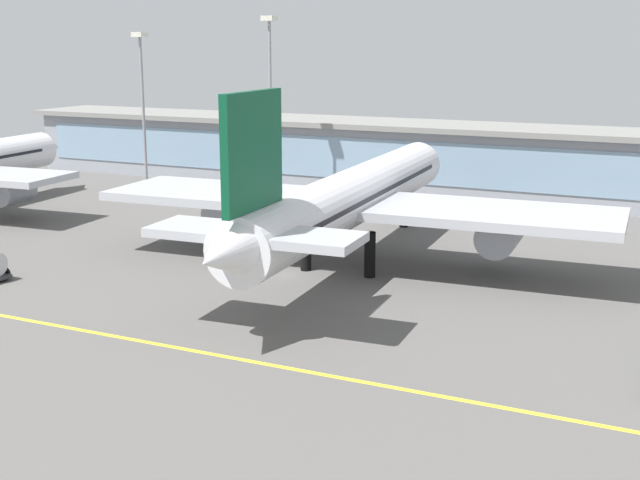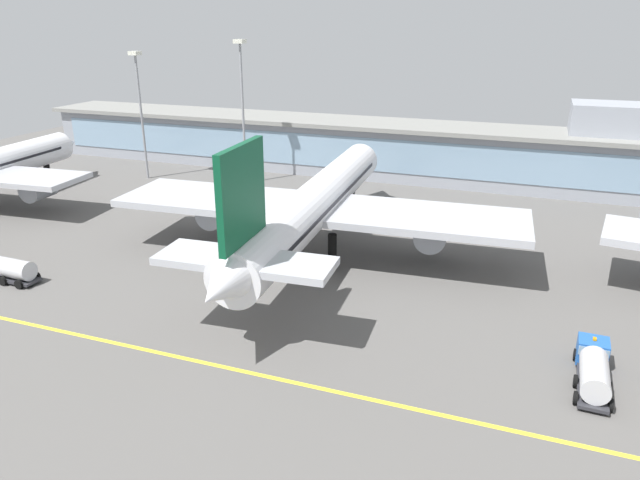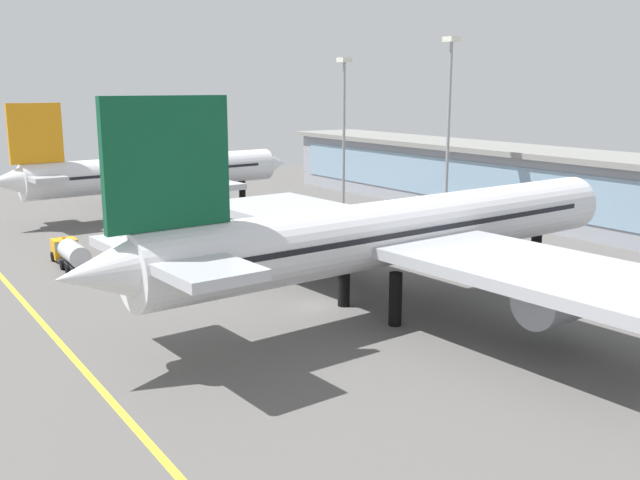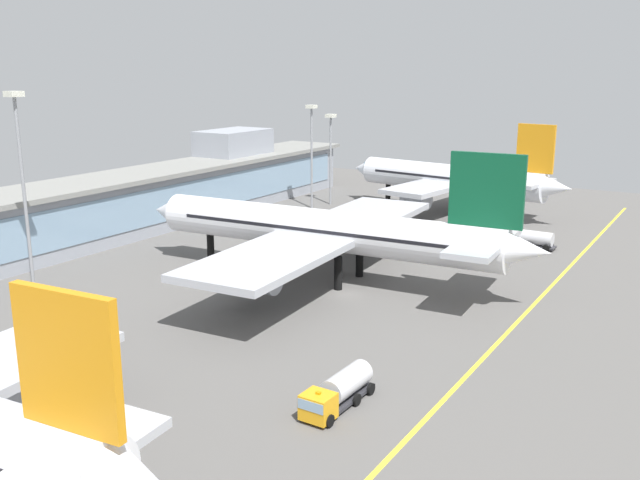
% 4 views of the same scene
% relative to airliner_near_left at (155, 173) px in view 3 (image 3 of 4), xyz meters
% --- Properties ---
extents(ground_plane, '(202.17, 202.17, 0.00)m').
position_rel_airliner_near_left_xyz_m(ground_plane, '(54.02, -5.62, -6.32)').
color(ground_plane, '#5B5956').
extents(taxiway_centreline_stripe, '(161.73, 0.50, 0.01)m').
position_rel_airliner_near_left_xyz_m(taxiway_centreline_stripe, '(54.02, -27.62, -6.31)').
color(taxiway_centreline_stripe, yellow).
rests_on(taxiway_centreline_stripe, ground).
extents(airliner_near_left, '(36.98, 49.27, 17.30)m').
position_rel_airliner_near_left_xyz_m(airliner_near_left, '(0.00, 0.00, 0.00)').
color(airliner_near_left, black).
rests_on(airliner_near_left, ground).
extents(airliner_near_right, '(53.90, 60.37, 18.93)m').
position_rel_airliner_near_left_xyz_m(airliner_near_right, '(58.56, 0.10, 0.58)').
color(airliner_near_right, black).
rests_on(airliner_near_right, ground).
extents(baggage_tug_near, '(9.11, 3.12, 2.90)m').
position_rel_airliner_near_left_xyz_m(baggage_tug_near, '(26.47, -20.17, -4.81)').
color(baggage_tug_near, black).
rests_on(baggage_tug_near, ground).
extents(apron_light_mast_centre, '(1.80, 1.80, 26.03)m').
position_rel_airliner_near_left_xyz_m(apron_light_mast_centre, '(33.21, 29.71, 10.46)').
color(apron_light_mast_centre, gray).
rests_on(apron_light_mast_centre, ground).
extents(apron_light_mast_far_east, '(1.80, 1.80, 23.85)m').
position_rel_airliner_near_left_xyz_m(apron_light_mast_far_east, '(13.36, 26.26, 9.26)').
color(apron_light_mast_far_east, gray).
rests_on(apron_light_mast_far_east, ground).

